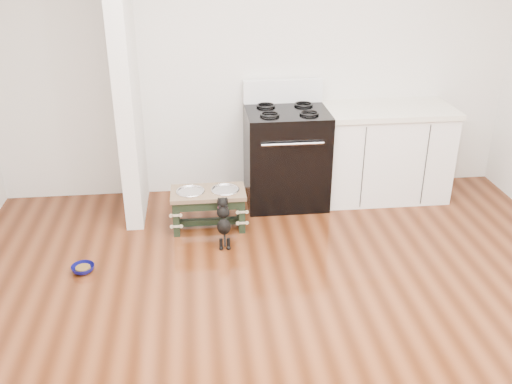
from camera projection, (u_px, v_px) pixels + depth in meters
name	position (u px, v px, depth m)	size (l,w,h in m)	color
ground	(299.00, 347.00, 3.68)	(5.00, 5.00, 0.00)	#401B0B
room_shell	(308.00, 104.00, 2.99)	(5.00, 5.00, 5.00)	silver
partition_wall	(125.00, 69.00, 4.88)	(0.15, 0.80, 2.70)	silver
oven_range	(286.00, 155.00, 5.45)	(0.76, 0.69, 1.14)	black
cabinet_run	(385.00, 153.00, 5.57)	(1.24, 0.64, 0.91)	white
dog_feeder	(208.00, 202.00, 5.03)	(0.65, 0.35, 0.37)	black
puppy	(224.00, 221.00, 4.79)	(0.11, 0.34, 0.40)	black
floor_bowl	(83.00, 269.00, 4.47)	(0.20, 0.20, 0.06)	#0C0B52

